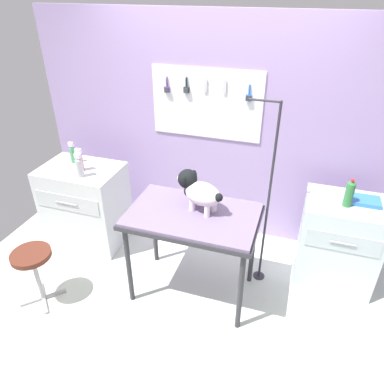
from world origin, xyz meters
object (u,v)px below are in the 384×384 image
Objects in this scene: stool at (33,262)px; spray_bottle_tall at (80,167)px; cabinet_right at (338,242)px; soda_bottle at (349,194)px; grooming_arm at (267,206)px; dog at (198,190)px; grooming_table at (193,221)px; counter_left at (86,205)px.

spray_bottle_tall is (0.05, 0.78, 0.54)m from stool.
cabinet_right is 1.58× the size of stool.
grooming_arm is at bearing -166.15° from soda_bottle.
cabinet_right is (1.20, 0.49, -0.61)m from dog.
grooming_table is 4.54× the size of spray_bottle_tall.
soda_bottle is (0.64, 0.16, 0.16)m from grooming_arm.
stool is (-1.81, -0.90, -0.37)m from grooming_arm.
grooming_table is 0.27m from dog.
cabinet_right is at bearing 71.98° from soda_bottle.
dog is (0.02, 0.08, 0.26)m from grooming_table.
grooming_arm is 3.96× the size of dog.
grooming_arm reaches higher than cabinet_right.
dog is at bearing 74.68° from grooming_table.
dog is 1.26m from soda_bottle.
counter_left is at bearing -175.94° from cabinet_right.
soda_bottle is (2.45, 1.06, 0.53)m from stool.
spray_bottle_tall is 2.42m from soda_bottle.
spray_bottle_tall is (-1.23, 0.17, -0.06)m from dog.
dog is 1.53m from stool.
dog is at bearing -157.59° from cabinet_right.
grooming_arm reaches higher than dog.
soda_bottle is (2.52, 0.13, 0.54)m from counter_left.
grooming_arm reaches higher than spray_bottle_tall.
dog is at bearing -152.14° from grooming_arm.
dog is 1.43m from cabinet_right.
dog reaches higher than grooming_table.
spray_bottle_tall is (-1.76, -0.12, 0.16)m from grooming_arm.
counter_left is (-1.35, 0.31, -0.60)m from dog.
spray_bottle_tall is at bearing -173.50° from soda_bottle.
grooming_table is at bearing -156.59° from soda_bottle.
grooming_table is at bearing 23.19° from stool.
grooming_table is at bearing -147.02° from grooming_arm.
grooming_arm is 7.25× the size of spray_bottle_tall.
soda_bottle is at bearing 2.92° from counter_left.
spray_bottle_tall reaches higher than soda_bottle.
grooming_table is 2.48× the size of dog.
counter_left is at bearing 166.92° from dog.
soda_bottle is (2.41, 0.27, -0.00)m from spray_bottle_tall.
grooming_arm is 2.05m from stool.
dog reaches higher than spray_bottle_tall.
grooming_arm reaches higher than grooming_table.
cabinet_right is (0.66, 0.21, -0.39)m from grooming_arm.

